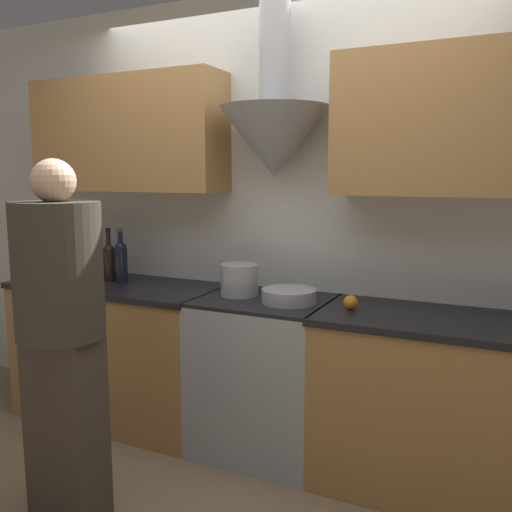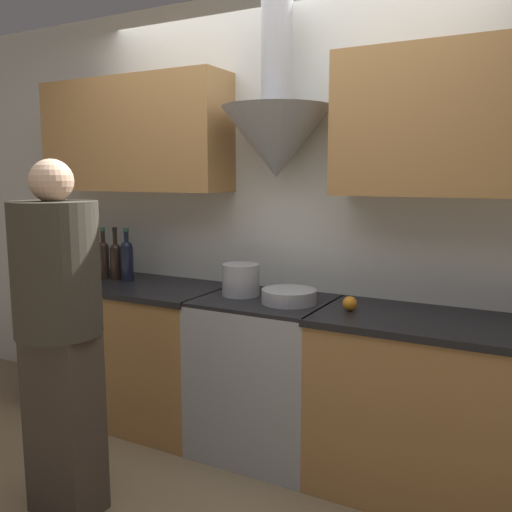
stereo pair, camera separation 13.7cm
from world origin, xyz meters
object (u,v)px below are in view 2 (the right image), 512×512
at_px(wine_bottle_3, 93,257).
at_px(wine_bottle_4, 104,258).
at_px(wine_bottle_1, 74,254).
at_px(wine_bottle_5, 116,259).
at_px(wine_bottle_0, 63,253).
at_px(mixing_bowl, 289,296).
at_px(orange_fruit, 350,304).
at_px(wine_bottle_6, 127,259).
at_px(stock_pot, 241,280).
at_px(person_foreground_left, 59,326).
at_px(wine_bottle_2, 84,256).
at_px(stove_range, 265,375).

bearing_deg(wine_bottle_3, wine_bottle_4, -4.26).
distance_m(wine_bottle_1, wine_bottle_5, 0.38).
bearing_deg(wine_bottle_0, wine_bottle_5, -1.03).
distance_m(mixing_bowl, orange_fruit, 0.34).
height_order(wine_bottle_3, mixing_bowl, wine_bottle_3).
relative_size(wine_bottle_6, stock_pot, 1.60).
height_order(stock_pot, person_foreground_left, person_foreground_left).
distance_m(wine_bottle_1, stock_pot, 1.33).
bearing_deg(orange_fruit, wine_bottle_6, 177.37).
bearing_deg(wine_bottle_6, orange_fruit, -2.63).
distance_m(wine_bottle_1, wine_bottle_3, 0.19).
xyz_separation_m(wine_bottle_2, person_foreground_left, (0.84, -0.98, -0.12)).
bearing_deg(wine_bottle_0, wine_bottle_6, -1.29).
xyz_separation_m(wine_bottle_5, stock_pot, (0.95, -0.02, -0.05)).
relative_size(wine_bottle_4, mixing_bowl, 1.14).
relative_size(wine_bottle_5, stock_pot, 1.60).
bearing_deg(person_foreground_left, wine_bottle_5, 119.92).
height_order(wine_bottle_0, person_foreground_left, person_foreground_left).
distance_m(stove_range, wine_bottle_4, 1.33).
xyz_separation_m(stove_range, stock_pot, (-0.16, 0.02, 0.53)).
distance_m(wine_bottle_5, mixing_bowl, 1.27).
relative_size(stove_range, wine_bottle_0, 2.51).
bearing_deg(wine_bottle_3, wine_bottle_0, 176.75).
height_order(wine_bottle_3, orange_fruit, wine_bottle_3).
xyz_separation_m(wine_bottle_2, mixing_bowl, (1.55, -0.07, -0.09)).
xyz_separation_m(wine_bottle_6, stock_pot, (0.85, -0.02, -0.05)).
distance_m(wine_bottle_6, mixing_bowl, 1.17).
relative_size(wine_bottle_2, orange_fruit, 4.35).
bearing_deg(wine_bottle_0, mixing_bowl, -2.46).
bearing_deg(wine_bottle_0, stock_pot, -1.29).
height_order(wine_bottle_5, orange_fruit, wine_bottle_5).
xyz_separation_m(stove_range, wine_bottle_1, (-1.49, 0.04, 0.58)).
bearing_deg(wine_bottle_5, stock_pot, -1.42).
xyz_separation_m(wine_bottle_5, wine_bottle_6, (0.10, -0.00, 0.01)).
bearing_deg(stove_range, wine_bottle_1, 178.44).
bearing_deg(wine_bottle_4, stock_pot, -0.44).
distance_m(wine_bottle_0, wine_bottle_1, 0.11).
bearing_deg(mixing_bowl, stove_range, 170.06).
distance_m(stove_range, wine_bottle_1, 1.59).
height_order(wine_bottle_0, mixing_bowl, wine_bottle_0).
distance_m(wine_bottle_4, orange_fruit, 1.70).
xyz_separation_m(wine_bottle_0, mixing_bowl, (1.75, -0.08, -0.10)).
distance_m(wine_bottle_0, stock_pot, 1.43).
xyz_separation_m(wine_bottle_4, orange_fruit, (1.69, -0.06, -0.10)).
bearing_deg(stock_pot, wine_bottle_1, 178.91).
distance_m(wine_bottle_4, person_foreground_left, 1.17).
bearing_deg(stove_range, stock_pot, 174.58).
xyz_separation_m(wine_bottle_1, mixing_bowl, (1.65, -0.07, -0.10)).
height_order(wine_bottle_0, wine_bottle_4, wine_bottle_0).
distance_m(wine_bottle_2, person_foreground_left, 1.29).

